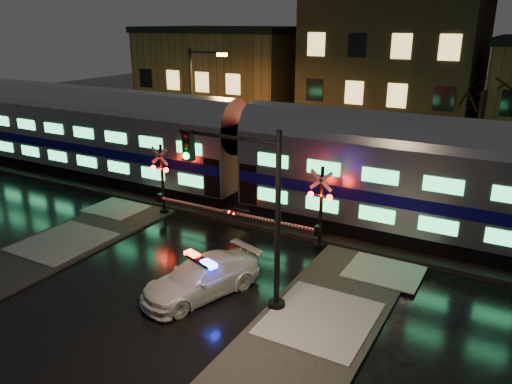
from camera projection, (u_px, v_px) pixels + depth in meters
ground at (214, 250)px, 22.94m from camera, size 120.00×120.00×0.00m
ballast at (265, 213)px, 27.02m from camera, size 90.00×4.20×0.24m
sidewalk_left at (6, 269)px, 20.98m from camera, size 4.00×20.00×0.12m
sidewalk_right at (282, 370)px, 14.96m from camera, size 4.00×20.00×0.12m
building_left at (229, 84)px, 45.63m from camera, size 14.00×10.00×9.00m
building_mid at (395, 78)px, 38.69m from camera, size 12.00×11.00×11.50m
train at (244, 151)px, 26.55m from camera, size 51.00×3.12×5.92m
police_car at (201, 278)px, 18.97m from camera, size 3.46×5.25×1.58m
crossing_signal_right at (312, 216)px, 22.51m from camera, size 5.60×0.65×3.97m
crossing_signal_left at (167, 188)px, 26.38m from camera, size 5.49×0.64×3.89m
traffic_light at (251, 215)px, 17.49m from camera, size 4.30×0.74×6.64m
streetlight at (196, 105)px, 32.17m from camera, size 2.79×0.29×8.35m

